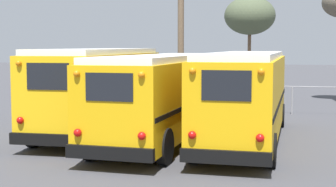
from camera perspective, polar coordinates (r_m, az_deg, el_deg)
The scene contains 7 objects.
ground_plane at distance 18.93m, azimuth -0.26°, elevation -5.05°, with size 160.00×160.00×0.00m, color #424247.
school_bus_0 at distance 20.60m, azimuth -7.41°, elevation 0.77°, with size 2.80×10.06×3.29m.
school_bus_1 at distance 18.61m, azimuth -0.33°, elevation 0.03°, with size 3.05×10.78×3.08m.
school_bus_2 at distance 18.34m, azimuth 8.64°, elevation -0.01°, with size 2.69×10.38×3.17m.
utility_pole at distance 29.58m, azimuth 1.43°, elevation 6.60°, with size 1.80×0.36×7.97m.
bare_tree_0 at distance 38.37m, azimuth 9.05°, elevation 8.48°, with size 3.72×3.72×7.01m.
fence_line at distance 26.62m, azimuth 3.66°, elevation 0.03°, with size 13.85×0.06×1.42m.
Camera 1 is at (4.23, -18.13, 3.38)m, focal length 55.00 mm.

